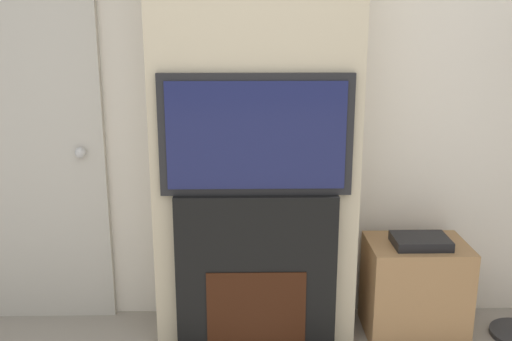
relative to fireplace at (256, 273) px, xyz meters
The scene contains 6 objects.
wall_back 1.02m from the fireplace, 90.00° to the left, with size 6.00×0.06×2.70m.
chimney_breast 0.95m from the fireplace, 90.00° to the left, with size 1.03×0.39×2.70m.
fireplace is the anchor object (origin of this frame).
television 0.72m from the fireplace, 90.00° to the right, with size 0.93×0.07×0.59m.
media_stand 0.88m from the fireplace, ahead, with size 0.52×0.38×0.57m.
entry_door 1.41m from the fireplace, 163.35° to the left, with size 0.82×0.09×2.04m.
Camera 1 is at (-0.05, -1.06, 1.65)m, focal length 40.00 mm.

